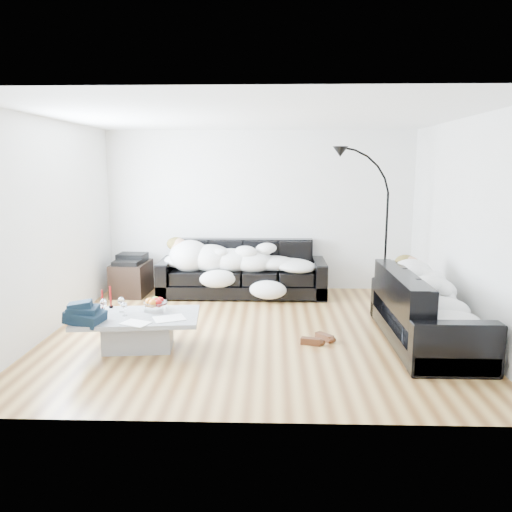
{
  "coord_description": "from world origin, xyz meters",
  "views": [
    {
      "loc": [
        0.2,
        -5.95,
        2.03
      ],
      "look_at": [
        0.0,
        0.3,
        0.9
      ],
      "focal_mm": 35.0,
      "sensor_mm": 36.0,
      "label": 1
    }
  ],
  "objects_px": {
    "sleeper_back": "(242,256)",
    "floor_lamp": "(386,237)",
    "stereo": "(131,259)",
    "shoes": "(317,339)",
    "sofa_back": "(243,269)",
    "candle_left": "(102,300)",
    "sleeper_right": "(428,290)",
    "wine_glass_a": "(121,305)",
    "wine_glass_b": "(104,307)",
    "coffee_table": "(138,332)",
    "candle_right": "(111,297)",
    "av_cabinet": "(132,278)",
    "sofa_right": "(427,308)",
    "wine_glass_c": "(124,309)",
    "fruit_bowl": "(156,304)"
  },
  "relations": [
    {
      "from": "shoes",
      "to": "sleeper_back",
      "type": "bearing_deg",
      "value": 141.19
    },
    {
      "from": "wine_glass_b",
      "to": "candle_right",
      "type": "height_order",
      "value": "candle_right"
    },
    {
      "from": "coffee_table",
      "to": "shoes",
      "type": "bearing_deg",
      "value": 7.32
    },
    {
      "from": "sofa_right",
      "to": "sleeper_right",
      "type": "height_order",
      "value": "sleeper_right"
    },
    {
      "from": "floor_lamp",
      "to": "wine_glass_b",
      "type": "bearing_deg",
      "value": -151.19
    },
    {
      "from": "stereo",
      "to": "av_cabinet",
      "type": "bearing_deg",
      "value": 0.0
    },
    {
      "from": "candle_left",
      "to": "candle_right",
      "type": "bearing_deg",
      "value": 50.38
    },
    {
      "from": "sleeper_back",
      "to": "stereo",
      "type": "height_order",
      "value": "sleeper_back"
    },
    {
      "from": "sleeper_back",
      "to": "shoes",
      "type": "distance_m",
      "value": 2.42
    },
    {
      "from": "fruit_bowl",
      "to": "sofa_back",
      "type": "bearing_deg",
      "value": 68.86
    },
    {
      "from": "wine_glass_a",
      "to": "candle_left",
      "type": "relative_size",
      "value": 0.76
    },
    {
      "from": "sleeper_back",
      "to": "av_cabinet",
      "type": "height_order",
      "value": "sleeper_back"
    },
    {
      "from": "sofa_right",
      "to": "wine_glass_a",
      "type": "relative_size",
      "value": 11.71
    },
    {
      "from": "sofa_back",
      "to": "sofa_right",
      "type": "distance_m",
      "value": 3.1
    },
    {
      "from": "fruit_bowl",
      "to": "wine_glass_c",
      "type": "xyz_separation_m",
      "value": [
        -0.3,
        -0.21,
        -0.01
      ]
    },
    {
      "from": "wine_glass_b",
      "to": "wine_glass_a",
      "type": "bearing_deg",
      "value": 32.43
    },
    {
      "from": "candle_left",
      "to": "sleeper_right",
      "type": "bearing_deg",
      "value": 1.53
    },
    {
      "from": "sleeper_right",
      "to": "wine_glass_a",
      "type": "xyz_separation_m",
      "value": [
        -3.5,
        -0.19,
        -0.16
      ]
    },
    {
      "from": "fruit_bowl",
      "to": "candle_left",
      "type": "distance_m",
      "value": 0.62
    },
    {
      "from": "coffee_table",
      "to": "candle_right",
      "type": "bearing_deg",
      "value": 143.68
    },
    {
      "from": "sofa_right",
      "to": "sleeper_right",
      "type": "relative_size",
      "value": 1.17
    },
    {
      "from": "sleeper_back",
      "to": "shoes",
      "type": "bearing_deg",
      "value": -64.74
    },
    {
      "from": "sofa_back",
      "to": "wine_glass_a",
      "type": "distance_m",
      "value": 2.63
    },
    {
      "from": "sofa_right",
      "to": "wine_glass_b",
      "type": "relative_size",
      "value": 11.28
    },
    {
      "from": "sleeper_back",
      "to": "candle_right",
      "type": "relative_size",
      "value": 8.57
    },
    {
      "from": "sofa_right",
      "to": "stereo",
      "type": "height_order",
      "value": "sofa_right"
    },
    {
      "from": "sleeper_right",
      "to": "floor_lamp",
      "type": "height_order",
      "value": "floor_lamp"
    },
    {
      "from": "fruit_bowl",
      "to": "wine_glass_b",
      "type": "distance_m",
      "value": 0.57
    },
    {
      "from": "wine_glass_b",
      "to": "shoes",
      "type": "distance_m",
      "value": 2.46
    },
    {
      "from": "sofa_back",
      "to": "candle_left",
      "type": "distance_m",
      "value": 2.68
    },
    {
      "from": "sleeper_back",
      "to": "sleeper_right",
      "type": "xyz_separation_m",
      "value": [
        2.26,
        -2.07,
        -0.01
      ]
    },
    {
      "from": "sleeper_back",
      "to": "floor_lamp",
      "type": "distance_m",
      "value": 2.2
    },
    {
      "from": "candle_right",
      "to": "av_cabinet",
      "type": "relative_size",
      "value": 0.34
    },
    {
      "from": "fruit_bowl",
      "to": "sleeper_back",
      "type": "bearing_deg",
      "value": 68.42
    },
    {
      "from": "sleeper_right",
      "to": "fruit_bowl",
      "type": "relative_size",
      "value": 6.52
    },
    {
      "from": "sofa_back",
      "to": "sleeper_back",
      "type": "distance_m",
      "value": 0.22
    },
    {
      "from": "sleeper_right",
      "to": "av_cabinet",
      "type": "distance_m",
      "value": 4.57
    },
    {
      "from": "wine_glass_a",
      "to": "stereo",
      "type": "xyz_separation_m",
      "value": [
        -0.54,
        2.31,
        0.1
      ]
    },
    {
      "from": "wine_glass_a",
      "to": "candle_right",
      "type": "xyz_separation_m",
      "value": [
        -0.18,
        0.18,
        0.04
      ]
    },
    {
      "from": "candle_left",
      "to": "floor_lamp",
      "type": "bearing_deg",
      "value": 25.36
    },
    {
      "from": "wine_glass_a",
      "to": "av_cabinet",
      "type": "xyz_separation_m",
      "value": [
        -0.54,
        2.31,
        -0.22
      ]
    },
    {
      "from": "sofa_right",
      "to": "coffee_table",
      "type": "distance_m",
      "value": 3.31
    },
    {
      "from": "sleeper_back",
      "to": "wine_glass_b",
      "type": "distance_m",
      "value": 2.76
    },
    {
      "from": "sleeper_back",
      "to": "coffee_table",
      "type": "bearing_deg",
      "value": -113.4
    },
    {
      "from": "sofa_right",
      "to": "stereo",
      "type": "bearing_deg",
      "value": 62.38
    },
    {
      "from": "shoes",
      "to": "stereo",
      "type": "distance_m",
      "value": 3.56
    },
    {
      "from": "sleeper_back",
      "to": "wine_glass_c",
      "type": "bearing_deg",
      "value": -115.97
    },
    {
      "from": "sofa_right",
      "to": "wine_glass_c",
      "type": "relative_size",
      "value": 13.52
    },
    {
      "from": "sofa_right",
      "to": "shoes",
      "type": "xyz_separation_m",
      "value": [
        -1.26,
        -0.04,
        -0.37
      ]
    },
    {
      "from": "fruit_bowl",
      "to": "floor_lamp",
      "type": "relative_size",
      "value": 0.13
    }
  ]
}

